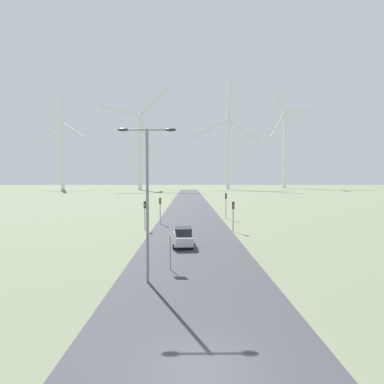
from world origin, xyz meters
TOP-DOWN VIEW (x-y plane):
  - ground_plane at (0.00, 0.00)m, footprint 600.00×600.00m
  - road_surface at (0.00, 48.00)m, footprint 10.00×240.00m
  - streetlamp at (-2.93, 8.67)m, footprint 3.63×0.32m
  - stop_sign_near at (-1.67, 11.19)m, footprint 0.81×0.07m
  - traffic_light_post_near_left at (-5.90, 27.89)m, footprint 0.28×0.34m
  - traffic_light_post_near_right at (5.10, 26.43)m, footprint 0.28×0.34m
  - traffic_light_post_mid_left at (-4.41, 32.75)m, footprint 0.28×0.33m
  - traffic_light_post_mid_right at (5.63, 37.68)m, footprint 0.28×0.33m
  - car_approaching at (-0.88, 18.70)m, footprint 2.01×4.19m
  - wind_turbine_far_left at (-75.69, 170.52)m, footprint 30.37×13.51m
  - wind_turbine_left at (-27.85, 160.59)m, footprint 36.59×7.43m
  - wind_turbine_center at (23.73, 171.91)m, footprint 42.92×2.88m
  - wind_turbine_right at (66.42, 196.88)m, footprint 31.42×3.17m

SIDE VIEW (x-z plane):
  - ground_plane at x=0.00m, z-range 0.00..0.00m
  - road_surface at x=0.00m, z-range 0.00..0.01m
  - car_approaching at x=-0.88m, z-range 0.00..1.83m
  - stop_sign_near at x=-1.67m, z-range 0.53..3.17m
  - traffic_light_post_near_left at x=-5.90m, z-range 0.86..4.52m
  - traffic_light_post_near_right at x=5.10m, z-range 0.87..4.58m
  - traffic_light_post_mid_left at x=-4.41m, z-range 0.88..4.66m
  - traffic_light_post_mid_right at x=5.63m, z-range 0.96..5.13m
  - streetlamp at x=-2.93m, z-range 1.29..10.90m
  - wind_turbine_far_left at x=-75.69m, z-range -4.18..53.97m
  - wind_turbine_left at x=-27.85m, z-range -2.68..55.73m
  - wind_turbine_center at x=23.73m, z-range -6.18..59.83m
  - wind_turbine_right at x=66.42m, z-range -3.20..67.01m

